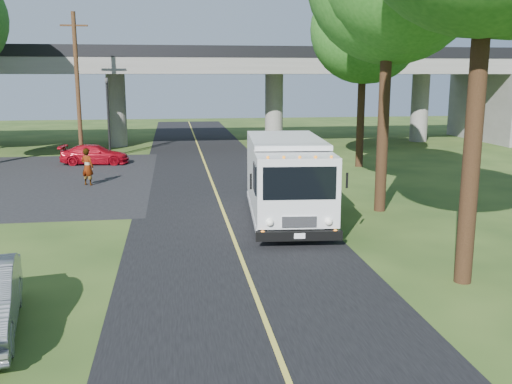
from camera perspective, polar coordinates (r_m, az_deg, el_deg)
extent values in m
plane|color=#243E16|center=(13.42, 0.45, -11.64)|extent=(120.00, 120.00, 0.00)
cube|color=black|center=(22.89, -3.37, -1.79)|extent=(7.00, 90.00, 0.02)
cube|color=gold|center=(22.89, -3.37, -1.74)|extent=(0.12, 90.00, 0.01)
cube|color=slate|center=(44.24, -6.02, 12.43)|extent=(50.00, 9.00, 1.20)
cube|color=black|center=(39.87, -5.77, 13.83)|extent=(50.00, 0.25, 0.80)
cube|color=black|center=(48.66, -6.27, 13.40)|extent=(50.00, 0.25, 0.80)
cube|color=slate|center=(51.78, 23.21, 8.11)|extent=(4.00, 10.00, 6.00)
cylinder|color=slate|center=(44.46, -13.75, 7.90)|extent=(1.40, 1.40, 5.40)
cylinder|color=slate|center=(44.97, 1.81, 8.26)|extent=(1.40, 1.40, 5.40)
cylinder|color=slate|center=(48.53, 16.04, 8.07)|extent=(1.40, 1.40, 5.40)
cylinder|color=black|center=(38.51, -14.55, 7.20)|extent=(0.14, 0.14, 5.20)
imported|color=black|center=(38.42, -14.70, 10.17)|extent=(0.18, 0.22, 1.10)
cylinder|color=#472D19|center=(36.63, -17.40, 9.82)|extent=(0.26, 0.26, 9.00)
cube|color=#472D19|center=(36.74, -17.76, 15.58)|extent=(1.60, 0.10, 0.10)
cylinder|color=#382314|center=(15.23, 20.83, 4.06)|extent=(0.44, 0.44, 7.00)
cylinder|color=#382314|center=(22.73, 12.65, 7.66)|extent=(0.44, 0.44, 7.70)
cylinder|color=#382314|center=(34.04, 10.45, 8.07)|extent=(0.44, 0.44, 6.65)
sphere|color=#1E5917|center=(34.11, 10.76, 16.27)|extent=(5.58, 5.58, 5.58)
sphere|color=#1E5917|center=(33.92, 11.84, 16.76)|extent=(4.96, 4.96, 4.96)
cube|color=silver|center=(21.77, 2.83, 2.36)|extent=(2.99, 4.96, 2.43)
cube|color=silver|center=(18.51, 3.96, 0.37)|extent=(2.75, 2.16, 2.22)
cube|color=black|center=(17.52, 4.37, 0.89)|extent=(2.27, 0.28, 1.03)
cube|color=black|center=(17.79, 4.34, -4.38)|extent=(2.71, 0.42, 0.30)
cube|color=silver|center=(21.64, 2.92, -1.72)|extent=(3.11, 6.47, 0.19)
cylinder|color=black|center=(18.89, 0.50, -3.17)|extent=(0.38, 1.00, 0.97)
cylinder|color=black|center=(19.16, 7.10, -3.04)|extent=(0.38, 1.00, 0.97)
cylinder|color=black|center=(23.30, -0.28, -0.33)|extent=(0.38, 1.00, 0.97)
cylinder|color=black|center=(23.52, 5.09, -0.26)|extent=(0.38, 1.00, 0.97)
imported|color=#AB0A18|center=(35.97, -15.82, 3.62)|extent=(4.20, 2.03, 1.18)
imported|color=gray|center=(29.00, -16.51, 2.43)|extent=(0.80, 0.73, 1.84)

